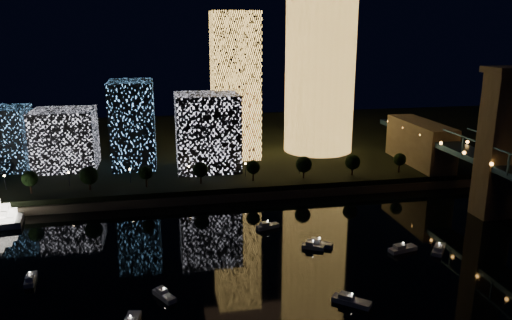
# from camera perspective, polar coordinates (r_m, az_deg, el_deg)

# --- Properties ---
(ground) EXTENTS (520.00, 520.00, 0.00)m
(ground) POSITION_cam_1_polar(r_m,az_deg,el_deg) (118.71, 12.82, -17.05)
(ground) COLOR black
(ground) RESTS_ON ground
(far_bank) EXTENTS (420.00, 160.00, 5.00)m
(far_bank) POSITION_cam_1_polar(r_m,az_deg,el_deg) (261.98, -1.03, 1.86)
(far_bank) COLOR black
(far_bank) RESTS_ON ground
(seawall) EXTENTS (420.00, 6.00, 3.00)m
(seawall) POSITION_cam_1_polar(r_m,az_deg,el_deg) (188.73, 3.01, -3.77)
(seawall) COLOR #6B5E4C
(seawall) RESTS_ON ground
(tower_cylindrical) EXTENTS (34.00, 34.00, 84.65)m
(tower_cylindrical) POSITION_cam_1_polar(r_m,az_deg,el_deg) (234.40, 7.36, 11.30)
(tower_cylindrical) COLOR #FFBB51
(tower_cylindrical) RESTS_ON far_bank
(tower_rectangular) EXTENTS (19.99, 19.99, 63.61)m
(tower_rectangular) POSITION_cam_1_polar(r_m,az_deg,el_deg) (222.12, -2.39, 8.45)
(tower_rectangular) COLOR #FFBB51
(tower_rectangular) RESTS_ON far_bank
(midrise_blocks) EXTENTS (103.31, 36.31, 35.76)m
(midrise_blocks) POSITION_cam_1_polar(r_m,az_deg,el_deg) (213.76, -15.57, 3.05)
(midrise_blocks) COLOR white
(midrise_blocks) RESTS_ON far_bank
(motorboats) EXTENTS (132.33, 82.64, 2.78)m
(motorboats) POSITION_cam_1_polar(r_m,az_deg,el_deg) (125.46, 7.53, -14.46)
(motorboats) COLOR silver
(motorboats) RESTS_ON ground
(esplanade_trees) EXTENTS (165.48, 6.55, 8.78)m
(esplanade_trees) POSITION_cam_1_polar(r_m,az_deg,el_deg) (187.09, -6.86, -1.15)
(esplanade_trees) COLOR black
(esplanade_trees) RESTS_ON far_bank
(street_lamps) EXTENTS (132.70, 0.70, 5.65)m
(street_lamps) POSITION_cam_1_polar(r_m,az_deg,el_deg) (193.12, -7.67, -1.11)
(street_lamps) COLOR black
(street_lamps) RESTS_ON far_bank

